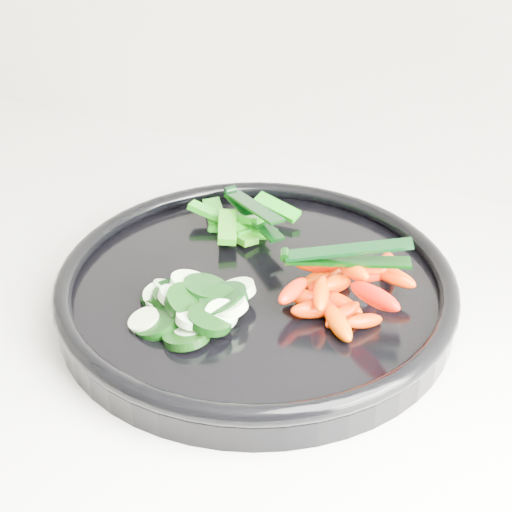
% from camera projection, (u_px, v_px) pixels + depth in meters
% --- Properties ---
extents(counter, '(2.02, 0.62, 0.93)m').
position_uv_depth(counter, '(112.00, 510.00, 1.04)').
color(counter, white).
rests_on(counter, ground).
extents(veggie_tray, '(0.40, 0.40, 0.04)m').
position_uv_depth(veggie_tray, '(256.00, 287.00, 0.67)').
color(veggie_tray, black).
rests_on(veggie_tray, counter).
extents(cucumber_pile, '(0.12, 0.11, 0.04)m').
position_uv_depth(cucumber_pile, '(189.00, 303.00, 0.63)').
color(cucumber_pile, black).
rests_on(cucumber_pile, veggie_tray).
extents(carrot_pile, '(0.12, 0.16, 0.05)m').
position_uv_depth(carrot_pile, '(342.00, 287.00, 0.63)').
color(carrot_pile, red).
rests_on(carrot_pile, veggie_tray).
extents(pepper_pile, '(0.11, 0.10, 0.04)m').
position_uv_depth(pepper_pile, '(239.00, 222.00, 0.75)').
color(pepper_pile, '#1B6F0A').
rests_on(pepper_pile, veggie_tray).
extents(tong_carrot, '(0.11, 0.06, 0.02)m').
position_uv_depth(tong_carrot, '(344.00, 255.00, 0.62)').
color(tong_carrot, black).
rests_on(tong_carrot, carrot_pile).
extents(tong_pepper, '(0.10, 0.08, 0.02)m').
position_uv_depth(tong_pepper, '(251.00, 209.00, 0.74)').
color(tong_pepper, black).
rests_on(tong_pepper, pepper_pile).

